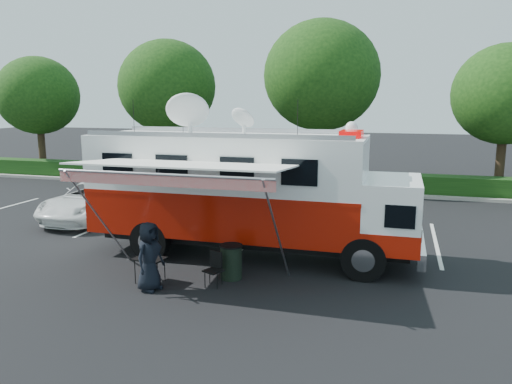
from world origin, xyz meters
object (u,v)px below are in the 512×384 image
Objects in this scene: command_truck at (249,191)px; trash_bin at (231,262)px; white_suv at (97,218)px; folding_table at (150,260)px.

trash_bin is at bearing -86.52° from command_truck.
trash_bin is (0.12, -1.99, -1.55)m from command_truck.
white_suv is at bearing 146.16° from trash_bin.
folding_table is at bearing -155.88° from trash_bin.
white_suv is 6.34× the size of folding_table.
trash_bin reaches higher than white_suv.
command_truck is at bearing 57.52° from folding_table.
folding_table is (-1.82, -2.86, -1.40)m from command_truck.
trash_bin is (7.44, -4.99, 0.46)m from white_suv.
command_truck is 8.16m from white_suv.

